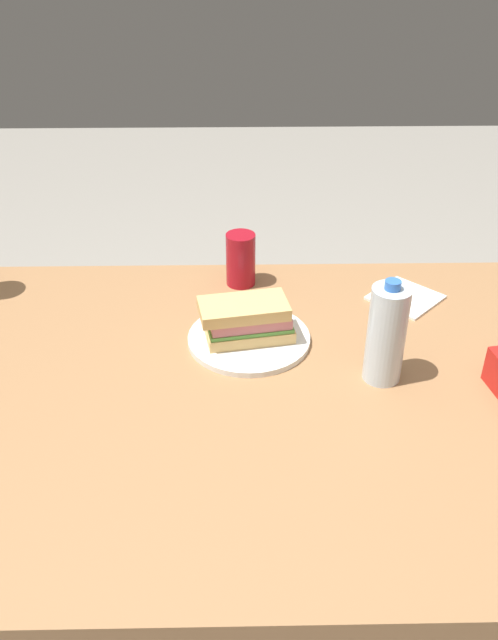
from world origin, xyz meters
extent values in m
plane|color=gray|center=(0.00, 0.00, 0.00)|extent=(8.00, 8.00, 0.00)
cube|color=#9E7047|center=(0.00, 0.00, 0.72)|extent=(1.57, 0.94, 0.04)
cylinder|color=white|center=(0.05, -0.15, 0.74)|extent=(0.24, 0.24, 0.01)
cube|color=#DBB26B|center=(0.05, -0.15, 0.76)|extent=(0.18, 0.12, 0.02)
cube|color=#599E3F|center=(0.05, -0.15, 0.78)|extent=(0.18, 0.11, 0.01)
cube|color=#C6727A|center=(0.05, -0.15, 0.79)|extent=(0.17, 0.11, 0.02)
cube|color=yellow|center=(0.05, -0.15, 0.80)|extent=(0.16, 0.10, 0.01)
cube|color=#DBB26B|center=(0.06, -0.14, 0.82)|extent=(0.18, 0.12, 0.02)
cylinder|color=maroon|center=(0.06, -0.38, 0.80)|extent=(0.07, 0.07, 0.12)
cylinder|color=silver|center=(-0.19, -0.03, 0.83)|extent=(0.07, 0.07, 0.19)
cylinder|color=blue|center=(-0.19, -0.03, 0.93)|extent=(0.03, 0.03, 0.02)
cube|color=white|center=(-0.30, -0.30, 0.74)|extent=(0.18, 0.18, 0.01)
camera|label=1|loc=(0.07, 0.96, 1.50)|focal=37.83mm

